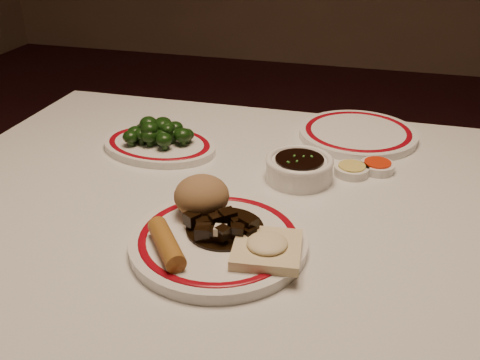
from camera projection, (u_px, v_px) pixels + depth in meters
The scene contains 12 objects.
dining_table at pixel (252, 249), 0.94m from camera, with size 1.20×0.90×0.75m.
main_plate at pixel (219, 241), 0.78m from camera, with size 0.31×0.31×0.02m.
rice_mound at pixel (202, 196), 0.82m from camera, with size 0.09×0.09×0.06m, color #956E46.
spring_roll at pixel (166, 244), 0.74m from camera, with size 0.03×0.03×0.10m, color #A86F29.
fried_wonton at pixel (267, 248), 0.74m from camera, with size 0.10×0.10×0.03m.
stirfry_heap at pixel (223, 226), 0.78m from camera, with size 0.12×0.12×0.03m.
broccoli_plate at pixel (159, 145), 1.09m from camera, with size 0.27×0.24×0.02m.
broccoli_pile at pixel (156, 130), 1.08m from camera, with size 0.13×0.11×0.05m.
soy_bowl at pixel (299, 169), 0.97m from camera, with size 0.12×0.12×0.04m.
sweet_sour_dish at pixel (377, 167), 1.00m from camera, with size 0.06×0.06×0.02m.
mustard_dish at pixel (352, 170), 0.99m from camera, with size 0.06×0.06×0.02m.
far_plate at pixel (358, 133), 1.14m from camera, with size 0.33×0.33×0.02m.
Camera 1 is at (0.18, -0.75, 1.21)m, focal length 40.00 mm.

